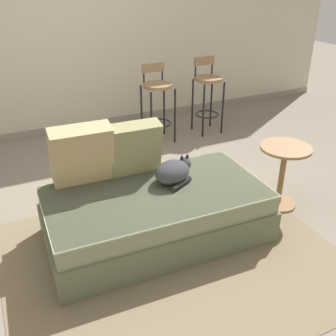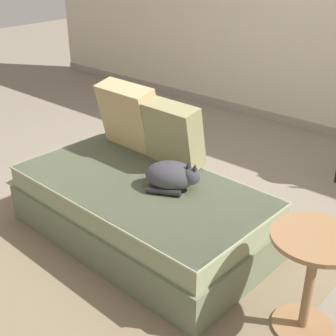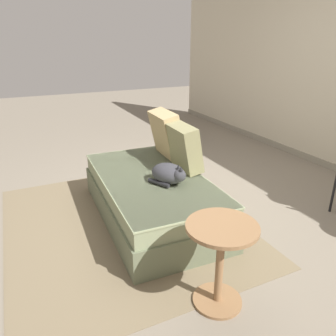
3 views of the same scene
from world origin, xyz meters
The scene contains 11 objects.
ground_plane centered at (0.00, 0.00, 0.00)m, with size 16.00×16.00×0.00m, color slate.
wall_back_panel centered at (0.00, 2.25, 1.30)m, with size 8.00×0.10×2.60m, color beige.
wall_baseboard_trim centered at (0.00, 2.20, 0.04)m, with size 8.00×0.02×0.09m, color gray.
area_rug centered at (0.00, -0.70, 0.00)m, with size 2.40×2.01×0.01m, color #75664C.
couch centered at (0.00, -0.40, 0.21)m, with size 1.73×0.97×0.42m.
throw_pillow_corner centered at (-0.46, -0.03, 0.66)m, with size 0.47×0.28×0.49m.
throw_pillow_middle centered at (-0.03, -0.04, 0.64)m, with size 0.43×0.24×0.44m.
cat centered at (0.20, -0.31, 0.50)m, with size 0.39×0.36×0.20m.
bar_stool_near_window centered at (0.82, 1.40, 0.55)m, with size 0.34×0.34×0.93m.
bar_stool_by_doorway centered at (1.52, 1.40, 0.57)m, with size 0.34×0.34×0.94m.
side_table centered at (1.20, -0.44, 0.37)m, with size 0.44×0.44×0.58m.
Camera 1 is at (-1.03, -2.77, 1.95)m, focal length 42.00 mm.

